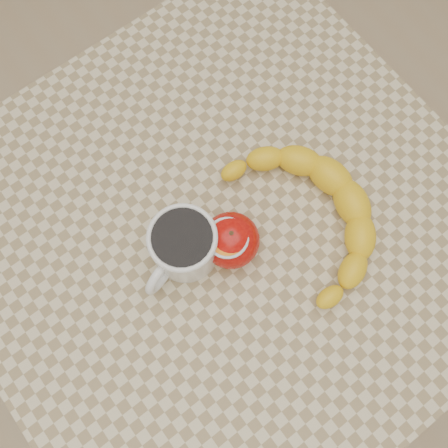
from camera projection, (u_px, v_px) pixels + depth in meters
ground at (224, 297)px, 1.49m from camera, size 3.00×3.00×0.00m
table at (224, 242)px, 0.85m from camera, size 0.80×0.80×0.75m
coffee_mug at (183, 245)px, 0.72m from camera, size 0.15×0.12×0.08m
orange_juice_glass at (227, 243)px, 0.73m from camera, size 0.06×0.06×0.07m
apple at (231, 240)px, 0.72m from camera, size 0.10×0.10×0.08m
banana at (310, 217)px, 0.75m from camera, size 0.36×0.41×0.05m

